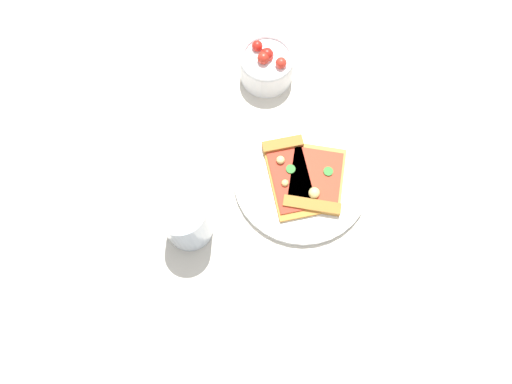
% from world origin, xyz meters
% --- Properties ---
extents(ground_plane, '(2.40, 2.40, 0.00)m').
position_xyz_m(ground_plane, '(0.00, 0.00, 0.00)').
color(ground_plane, beige).
rests_on(ground_plane, ground).
extents(plate, '(0.24, 0.24, 0.01)m').
position_xyz_m(plate, '(-0.01, -0.03, 0.01)').
color(plate, white).
rests_on(plate, ground_plane).
extents(pizza_slice_near, '(0.12, 0.16, 0.02)m').
position_xyz_m(pizza_slice_near, '(0.02, -0.03, 0.02)').
color(pizza_slice_near, gold).
rests_on(pizza_slice_near, plate).
extents(pizza_slice_far, '(0.10, 0.13, 0.03)m').
position_xyz_m(pizza_slice_far, '(-0.03, -0.02, 0.02)').
color(pizza_slice_far, gold).
rests_on(pizza_slice_far, plate).
extents(salad_bowl, '(0.10, 0.10, 0.08)m').
position_xyz_m(salad_bowl, '(0.10, -0.23, 0.04)').
color(salad_bowl, white).
rests_on(salad_bowl, ground_plane).
extents(soda_glass, '(0.08, 0.08, 0.12)m').
position_xyz_m(soda_glass, '(0.17, 0.10, 0.05)').
color(soda_glass, silver).
rests_on(soda_glass, ground_plane).
extents(paper_napkin, '(0.17, 0.19, 0.00)m').
position_xyz_m(paper_napkin, '(0.01, 0.24, 0.00)').
color(paper_napkin, white).
rests_on(paper_napkin, ground_plane).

